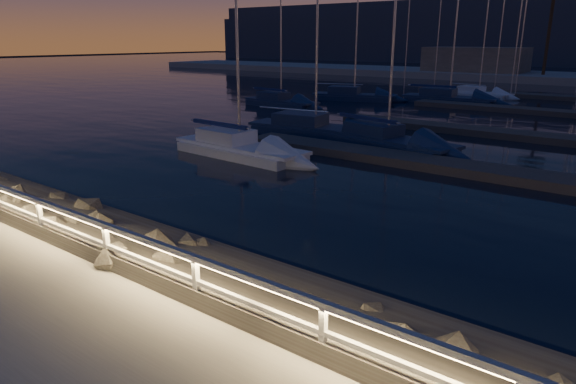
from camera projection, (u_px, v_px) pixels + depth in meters
The scene contains 13 objects.
ground at pixel (165, 290), 10.82m from camera, with size 400.00×400.00×0.00m, color #AEAA9D.
harbor_water at pixel (529, 132), 34.82m from camera, with size 400.00×440.00×0.60m.
guard_rail at pixel (160, 255), 10.63m from camera, with size 44.11×0.12×1.06m.
riprap at pixel (175, 262), 12.61m from camera, with size 25.96×3.25×1.42m.
floating_docks at pixel (535, 121), 35.63m from camera, with size 22.00×36.00×0.40m.
distant_hills at pixel (541, 40), 123.96m from camera, with size 230.00×37.50×18.00m.
sailboat_a at pixel (237, 147), 25.91m from camera, with size 7.79×2.75×13.13m.
sailboat_b at pixel (385, 139), 27.95m from camera, with size 8.41×4.17×13.81m.
sailboat_e at pixel (279, 101), 44.95m from camera, with size 7.42×2.78×12.44m.
sailboat_f at pixel (312, 127), 31.47m from camera, with size 8.67×3.54×14.37m.
sailboat_i at pixel (352, 95), 49.36m from camera, with size 8.20×4.62×13.56m.
sailboat_j at pixel (447, 98), 47.44m from camera, with size 8.56×3.15×14.30m.
sailboat_n at pixel (477, 93), 52.21m from camera, with size 6.89×3.31×11.32m.
Camera 1 is at (8.02, -6.16, 5.08)m, focal length 32.00 mm.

